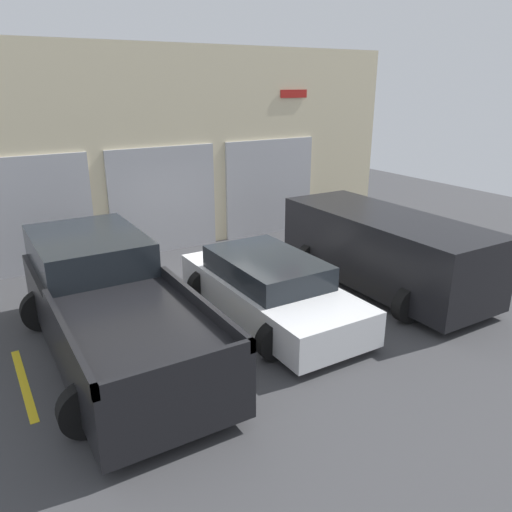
# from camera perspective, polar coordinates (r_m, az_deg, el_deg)

# --- Properties ---
(ground_plane) EXTENTS (28.00, 28.00, 0.00)m
(ground_plane) POSITION_cam_1_polar(r_m,az_deg,el_deg) (11.29, -3.66, -3.27)
(ground_plane) COLOR #3D3D3F
(shophouse_building) EXTENTS (14.13, 0.68, 5.24)m
(shophouse_building) POSITION_cam_1_polar(r_m,az_deg,el_deg) (13.55, -10.51, 11.53)
(shophouse_building) COLOR beige
(shophouse_building) RESTS_ON ground
(pickup_truck) EXTENTS (2.53, 5.50, 1.75)m
(pickup_truck) POSITION_cam_1_polar(r_m,az_deg,el_deg) (8.62, -16.32, -5.46)
(pickup_truck) COLOR black
(pickup_truck) RESTS_ON ground
(sedan_white) EXTENTS (2.18, 4.38, 1.22)m
(sedan_white) POSITION_cam_1_polar(r_m,az_deg,el_deg) (9.57, 1.47, -3.73)
(sedan_white) COLOR white
(sedan_white) RESTS_ON ground
(sedan_side) EXTENTS (2.32, 4.95, 1.64)m
(sedan_side) POSITION_cam_1_polar(r_m,az_deg,el_deg) (11.21, 14.36, 0.85)
(sedan_side) COLOR black
(sedan_side) RESTS_ON ground
(parking_stripe_far_left) EXTENTS (0.12, 2.20, 0.01)m
(parking_stripe_far_left) POSITION_cam_1_polar(r_m,az_deg,el_deg) (8.56, -25.01, -13.01)
(parking_stripe_far_left) COLOR gold
(parking_stripe_far_left) RESTS_ON ground
(parking_stripe_left) EXTENTS (0.12, 2.20, 0.01)m
(parking_stripe_left) POSITION_cam_1_polar(r_m,az_deg,el_deg) (9.16, -6.37, -8.96)
(parking_stripe_left) COLOR gold
(parking_stripe_left) RESTS_ON ground
(parking_stripe_centre) EXTENTS (0.12, 2.20, 0.01)m
(parking_stripe_centre) POSITION_cam_1_polar(r_m,az_deg,el_deg) (10.58, 8.29, -5.02)
(parking_stripe_centre) COLOR gold
(parking_stripe_centre) RESTS_ON ground
(parking_stripe_right) EXTENTS (0.12, 2.20, 0.01)m
(parking_stripe_right) POSITION_cam_1_polar(r_m,az_deg,el_deg) (12.54, 18.82, -1.94)
(parking_stripe_right) COLOR gold
(parking_stripe_right) RESTS_ON ground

